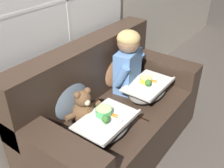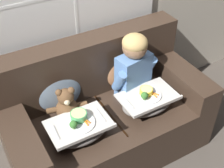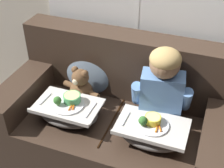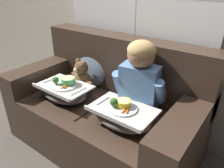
{
  "view_description": "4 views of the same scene",
  "coord_description": "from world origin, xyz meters",
  "px_view_note": "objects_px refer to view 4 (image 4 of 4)",
  "views": [
    {
      "loc": [
        -1.5,
        -1.06,
        1.82
      ],
      "look_at": [
        -0.13,
        -0.05,
        0.78
      ],
      "focal_mm": 42.0,
      "sensor_mm": 36.0,
      "label": 1
    },
    {
      "loc": [
        -0.89,
        -1.64,
        2.26
      ],
      "look_at": [
        0.02,
        -0.04,
        0.77
      ],
      "focal_mm": 50.0,
      "sensor_mm": 36.0,
      "label": 2
    },
    {
      "loc": [
        0.58,
        -1.63,
        2.0
      ],
      "look_at": [
        -0.02,
        -0.01,
        0.77
      ],
      "focal_mm": 50.0,
      "sensor_mm": 36.0,
      "label": 3
    },
    {
      "loc": [
        1.04,
        -1.24,
        1.45
      ],
      "look_at": [
        0.08,
        0.05,
        0.65
      ],
      "focal_mm": 35.0,
      "sensor_mm": 36.0,
      "label": 4
    }
  ],
  "objects_px": {
    "lap_tray_child": "(122,116)",
    "lap_tray_teddy": "(65,91)",
    "throw_pillow_behind_child": "(148,83)",
    "teddy_bear": "(81,77)",
    "child_figure": "(140,75)",
    "throw_pillow_behind_teddy": "(92,66)",
    "couch": "(106,110)"
  },
  "relations": [
    {
      "from": "couch",
      "to": "lap_tray_child",
      "type": "height_order",
      "value": "couch"
    },
    {
      "from": "couch",
      "to": "teddy_bear",
      "type": "xyz_separation_m",
      "value": [
        -0.31,
        0.02,
        0.23
      ]
    },
    {
      "from": "lap_tray_child",
      "to": "lap_tray_teddy",
      "type": "bearing_deg",
      "value": 179.9
    },
    {
      "from": "throw_pillow_behind_teddy",
      "to": "lap_tray_child",
      "type": "relative_size",
      "value": 0.88
    },
    {
      "from": "throw_pillow_behind_child",
      "to": "child_figure",
      "type": "distance_m",
      "value": 0.2
    },
    {
      "from": "throw_pillow_behind_teddy",
      "to": "child_figure",
      "type": "bearing_deg",
      "value": -13.78
    },
    {
      "from": "lap_tray_teddy",
      "to": "teddy_bear",
      "type": "bearing_deg",
      "value": 90.35
    },
    {
      "from": "throw_pillow_behind_child",
      "to": "lap_tray_child",
      "type": "bearing_deg",
      "value": -90.14
    },
    {
      "from": "throw_pillow_behind_teddy",
      "to": "lap_tray_child",
      "type": "distance_m",
      "value": 0.73
    },
    {
      "from": "child_figure",
      "to": "lap_tray_teddy",
      "type": "xyz_separation_m",
      "value": [
        -0.62,
        -0.22,
        -0.25
      ]
    },
    {
      "from": "child_figure",
      "to": "lap_tray_teddy",
      "type": "height_order",
      "value": "child_figure"
    },
    {
      "from": "couch",
      "to": "lap_tray_child",
      "type": "bearing_deg",
      "value": -32.54
    },
    {
      "from": "throw_pillow_behind_child",
      "to": "lap_tray_teddy",
      "type": "bearing_deg",
      "value": -148.81
    },
    {
      "from": "throw_pillow_behind_child",
      "to": "child_figure",
      "type": "bearing_deg",
      "value": -89.94
    },
    {
      "from": "child_figure",
      "to": "throw_pillow_behind_child",
      "type": "bearing_deg",
      "value": 90.06
    },
    {
      "from": "couch",
      "to": "lap_tray_teddy",
      "type": "height_order",
      "value": "couch"
    },
    {
      "from": "couch",
      "to": "throw_pillow_behind_child",
      "type": "bearing_deg",
      "value": 29.99
    },
    {
      "from": "throw_pillow_behind_child",
      "to": "teddy_bear",
      "type": "xyz_separation_m",
      "value": [
        -0.62,
        -0.16,
        -0.06
      ]
    },
    {
      "from": "throw_pillow_behind_child",
      "to": "teddy_bear",
      "type": "height_order",
      "value": "throw_pillow_behind_child"
    },
    {
      "from": "throw_pillow_behind_teddy",
      "to": "teddy_bear",
      "type": "height_order",
      "value": "throw_pillow_behind_teddy"
    },
    {
      "from": "teddy_bear",
      "to": "lap_tray_child",
      "type": "height_order",
      "value": "teddy_bear"
    },
    {
      "from": "throw_pillow_behind_teddy",
      "to": "lap_tray_child",
      "type": "xyz_separation_m",
      "value": [
        0.62,
        -0.38,
        -0.12
      ]
    },
    {
      "from": "lap_tray_teddy",
      "to": "throw_pillow_behind_child",
      "type": "bearing_deg",
      "value": 31.19
    },
    {
      "from": "lap_tray_child",
      "to": "lap_tray_teddy",
      "type": "height_order",
      "value": "lap_tray_child"
    },
    {
      "from": "throw_pillow_behind_child",
      "to": "child_figure",
      "type": "relative_size",
      "value": 0.71
    },
    {
      "from": "lap_tray_child",
      "to": "child_figure",
      "type": "bearing_deg",
      "value": 89.72
    },
    {
      "from": "throw_pillow_behind_teddy",
      "to": "lap_tray_teddy",
      "type": "height_order",
      "value": "throw_pillow_behind_teddy"
    },
    {
      "from": "throw_pillow_behind_child",
      "to": "lap_tray_teddy",
      "type": "relative_size",
      "value": 0.9
    },
    {
      "from": "child_figure",
      "to": "lap_tray_child",
      "type": "bearing_deg",
      "value": -90.28
    },
    {
      "from": "teddy_bear",
      "to": "lap_tray_teddy",
      "type": "distance_m",
      "value": 0.23
    },
    {
      "from": "child_figure",
      "to": "teddy_bear",
      "type": "distance_m",
      "value": 0.65
    },
    {
      "from": "throw_pillow_behind_teddy",
      "to": "couch",
      "type": "bearing_deg",
      "value": -29.99
    }
  ]
}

